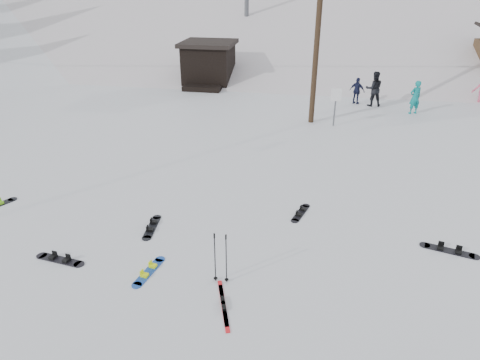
# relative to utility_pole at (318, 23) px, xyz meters

# --- Properties ---
(ground) EXTENTS (200.00, 200.00, 0.00)m
(ground) POSITION_rel_utility_pole_xyz_m (-2.00, -14.00, -4.68)
(ground) COLOR white
(ground) RESTS_ON ground
(ski_slope) EXTENTS (60.00, 85.24, 65.97)m
(ski_slope) POSITION_rel_utility_pole_xyz_m (-2.00, 41.00, -16.68)
(ski_slope) COLOR silver
(ski_slope) RESTS_ON ground
(ridge_left) EXTENTS (47.54, 95.03, 58.38)m
(ridge_left) POSITION_rel_utility_pole_xyz_m (-38.00, 34.00, -15.68)
(ridge_left) COLOR white
(ridge_left) RESTS_ON ground
(treeline_left) EXTENTS (20.00, 64.00, 10.00)m
(treeline_left) POSITION_rel_utility_pole_xyz_m (-36.00, 26.00, -4.68)
(treeline_left) COLOR black
(treeline_left) RESTS_ON ground
(treeline_crest) EXTENTS (50.00, 6.00, 10.00)m
(treeline_crest) POSITION_rel_utility_pole_xyz_m (-2.00, 72.00, -4.68)
(treeline_crest) COLOR black
(treeline_crest) RESTS_ON ski_slope
(utility_pole) EXTENTS (2.00, 0.26, 9.00)m
(utility_pole) POSITION_rel_utility_pole_xyz_m (0.00, 0.00, 0.00)
(utility_pole) COLOR #3A2819
(utility_pole) RESTS_ON ground
(trail_sign) EXTENTS (0.50, 0.09, 1.85)m
(trail_sign) POSITION_rel_utility_pole_xyz_m (1.10, -0.42, -3.41)
(trail_sign) COLOR #595B60
(trail_sign) RESTS_ON ground
(lift_hut) EXTENTS (3.40, 4.10, 2.75)m
(lift_hut) POSITION_rel_utility_pole_xyz_m (-7.00, 6.94, -3.32)
(lift_hut) COLOR black
(lift_hut) RESTS_ON ground
(hero_snowboard) EXTENTS (0.45, 1.34, 0.09)m
(hero_snowboard) POSITION_rel_utility_pole_xyz_m (-3.62, -12.81, -4.66)
(hero_snowboard) COLOR blue
(hero_snowboard) RESTS_ON ground
(hero_skis) EXTENTS (0.64, 1.63, 0.09)m
(hero_skis) POSITION_rel_utility_pole_xyz_m (-1.51, -13.64, -4.66)
(hero_skis) COLOR red
(hero_skis) RESTS_ON ground
(ski_poles) EXTENTS (0.37, 0.10, 1.36)m
(ski_poles) POSITION_rel_utility_pole_xyz_m (-1.75, -12.82, -3.99)
(ski_poles) COLOR black
(ski_poles) RESTS_ON ground
(board_scatter_a) EXTENTS (1.44, 0.44, 0.10)m
(board_scatter_a) POSITION_rel_utility_pole_xyz_m (-6.09, -12.76, -4.65)
(board_scatter_a) COLOR black
(board_scatter_a) RESTS_ON ground
(board_scatter_b) EXTENTS (0.38, 1.41, 0.10)m
(board_scatter_b) POSITION_rel_utility_pole_xyz_m (-4.29, -10.83, -4.66)
(board_scatter_b) COLOR black
(board_scatter_b) RESTS_ON ground
(board_scatter_d) EXTENTS (1.47, 0.60, 0.11)m
(board_scatter_d) POSITION_rel_utility_pole_xyz_m (4.05, -10.50, -4.65)
(board_scatter_d) COLOR black
(board_scatter_d) RESTS_ON ground
(board_scatter_f) EXTENTS (0.54, 1.24, 0.09)m
(board_scatter_f) POSITION_rel_utility_pole_xyz_m (-0.01, -9.20, -4.66)
(board_scatter_f) COLOR black
(board_scatter_f) RESTS_ON ground
(skier_teal) EXTENTS (0.76, 0.65, 1.75)m
(skier_teal) POSITION_rel_utility_pole_xyz_m (5.27, 2.40, -3.81)
(skier_teal) COLOR #0D8484
(skier_teal) RESTS_ON ground
(skier_dark) EXTENTS (1.02, 0.85, 1.92)m
(skier_dark) POSITION_rel_utility_pole_xyz_m (3.28, 3.53, -3.72)
(skier_dark) COLOR black
(skier_dark) RESTS_ON ground
(skier_navy) EXTENTS (0.94, 0.70, 1.48)m
(skier_navy) POSITION_rel_utility_pole_xyz_m (2.41, 3.76, -3.94)
(skier_navy) COLOR #161937
(skier_navy) RESTS_ON ground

